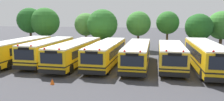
{
  "coord_description": "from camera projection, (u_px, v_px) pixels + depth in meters",
  "views": [
    {
      "loc": [
        4.9,
        -22.68,
        5.29
      ],
      "look_at": [
        0.65,
        0.0,
        1.6
      ],
      "focal_mm": 34.53,
      "sensor_mm": 36.0,
      "label": 1
    }
  ],
  "objects": [
    {
      "name": "traffic_cone",
      "position": [
        52.0,
        81.0,
        16.83
      ],
      "size": [
        0.35,
        0.35,
        0.47
      ],
      "primitive_type": "cone",
      "color": "#EA5914",
      "rests_on": "ground_plane"
    },
    {
      "name": "tree_1",
      "position": [
        45.0,
        22.0,
        34.89
      ],
      "size": [
        4.62,
        4.62,
        6.66
      ],
      "color": "#4C3823",
      "rests_on": "ground_plane"
    },
    {
      "name": "tree_4",
      "position": [
        139.0,
        24.0,
        33.5
      ],
      "size": [
        3.83,
        3.83,
        6.06
      ],
      "color": "#4C3823",
      "rests_on": "ground_plane"
    },
    {
      "name": "tree_7",
      "position": [
        221.0,
        25.0,
        31.67
      ],
      "size": [
        4.18,
        4.18,
        6.05
      ],
      "color": "#4C3823",
      "rests_on": "ground_plane"
    },
    {
      "name": "tree_0",
      "position": [
        30.0,
        21.0,
        35.46
      ],
      "size": [
        4.15,
        4.15,
        6.66
      ],
      "color": "#4C3823",
      "rests_on": "ground_plane"
    },
    {
      "name": "tree_6",
      "position": [
        198.0,
        26.0,
        30.62
      ],
      "size": [
        3.82,
        3.82,
        5.66
      ],
      "color": "#4C3823",
      "rests_on": "ground_plane"
    },
    {
      "name": "school_bus_0",
      "position": [
        21.0,
        50.0,
        25.15
      ],
      "size": [
        2.59,
        10.63,
        2.72
      ],
      "rotation": [
        0.0,
        0.0,
        3.14
      ],
      "color": "yellow",
      "rests_on": "ground_plane"
    },
    {
      "name": "ground_plane",
      "position": [
        106.0,
        65.0,
        23.74
      ],
      "size": [
        160.0,
        160.0,
        0.0
      ],
      "primitive_type": "plane",
      "color": "#38383D"
    },
    {
      "name": "tree_5",
      "position": [
        167.0,
        22.0,
        32.78
      ],
      "size": [
        3.47,
        3.47,
        6.04
      ],
      "color": "#4C3823",
      "rests_on": "ground_plane"
    },
    {
      "name": "school_bus_3",
      "position": [
        107.0,
        52.0,
        23.58
      ],
      "size": [
        2.76,
        11.24,
        2.59
      ],
      "rotation": [
        0.0,
        0.0,
        3.11
      ],
      "color": "yellow",
      "rests_on": "ground_plane"
    },
    {
      "name": "school_bus_4",
      "position": [
        137.0,
        54.0,
        22.94
      ],
      "size": [
        2.54,
        11.11,
        2.52
      ],
      "rotation": [
        0.0,
        0.0,
        3.13
      ],
      "color": "yellow",
      "rests_on": "ground_plane"
    },
    {
      "name": "school_bus_5",
      "position": [
        171.0,
        55.0,
        22.01
      ],
      "size": [
        2.7,
        9.3,
        2.55
      ],
      "rotation": [
        0.0,
        0.0,
        3.12
      ],
      "color": "yellow",
      "rests_on": "ground_plane"
    },
    {
      "name": "school_bus_2",
      "position": [
        76.0,
        52.0,
        24.03
      ],
      "size": [
        2.86,
        11.73,
        2.6
      ],
      "rotation": [
        0.0,
        0.0,
        3.11
      ],
      "color": "yellow",
      "rests_on": "ground_plane"
    },
    {
      "name": "tree_3",
      "position": [
        103.0,
        25.0,
        32.68
      ],
      "size": [
        4.64,
        4.64,
        6.34
      ],
      "color": "#4C3823",
      "rests_on": "ground_plane"
    },
    {
      "name": "tree_2",
      "position": [
        87.0,
        24.0,
        35.08
      ],
      "size": [
        3.86,
        3.72,
        5.81
      ],
      "color": "#4C3823",
      "rests_on": "ground_plane"
    },
    {
      "name": "school_bus_6",
      "position": [
        205.0,
        55.0,
        21.58
      ],
      "size": [
        2.55,
        11.68,
        2.77
      ],
      "rotation": [
        0.0,
        0.0,
        3.13
      ],
      "color": "yellow",
      "rests_on": "ground_plane"
    },
    {
      "name": "school_bus_1",
      "position": [
        48.0,
        50.0,
        24.67
      ],
      "size": [
        2.56,
        9.95,
        2.68
      ],
      "rotation": [
        0.0,
        0.0,
        3.15
      ],
      "color": "yellow",
      "rests_on": "ground_plane"
    }
  ]
}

